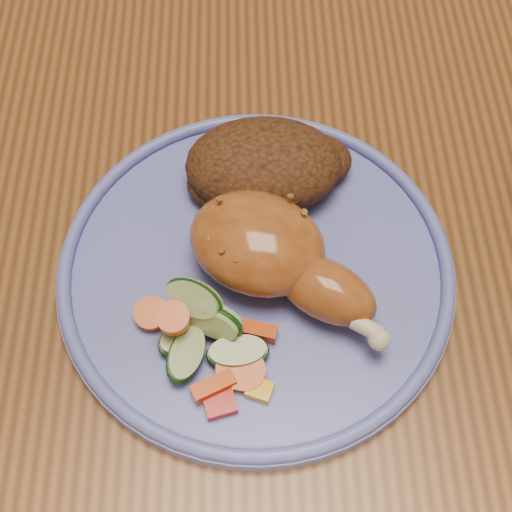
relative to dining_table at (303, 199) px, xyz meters
name	(u,v)px	position (x,y,z in m)	size (l,w,h in m)	color
ground	(281,423)	(0.00, 0.00, -0.67)	(4.00, 4.00, 0.00)	#4F2F1B
dining_table	(303,199)	(0.00, 0.00, 0.00)	(0.90, 1.40, 0.75)	brown
plate	(256,271)	(-0.05, -0.13, 0.09)	(0.29, 0.29, 0.01)	#5962B7
plate_rim	(256,263)	(-0.05, -0.13, 0.10)	(0.28, 0.28, 0.01)	#5962B7
chicken_leg	(273,254)	(-0.03, -0.13, 0.12)	(0.15, 0.14, 0.05)	#A55822
rice_pilaf	(267,166)	(-0.04, -0.05, 0.12)	(0.13, 0.09, 0.05)	#4B2812
vegetable_pile	(206,338)	(-0.08, -0.19, 0.11)	(0.10, 0.10, 0.05)	#A50A05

